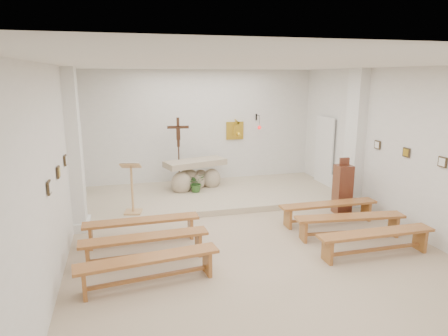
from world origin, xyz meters
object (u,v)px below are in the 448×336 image
object	(u,v)px
donation_pedestal	(343,189)
bench_right_front	(328,208)
bench_left_third	(149,264)
bench_right_third	(376,238)
lectern	(132,187)
bench_right_second	(350,221)
crucifix_stand	(179,148)
bench_left_front	(142,225)
altar	(195,176)
bench_left_second	(145,242)

from	to	relation	value
donation_pedestal	bench_right_front	world-z (taller)	donation_pedestal
bench_left_third	bench_right_third	distance (m)	4.19
lectern	bench_right_third	size ratio (longest dim) A/B	0.55
bench_right_second	lectern	bearing A→B (deg)	158.36
bench_right_third	crucifix_stand	bearing A→B (deg)	119.52
bench_left_third	bench_right_third	bearing A→B (deg)	-6.88
bench_left_front	lectern	bearing A→B (deg)	93.97
crucifix_stand	donation_pedestal	xyz separation A→B (m)	(3.59, -2.83, -0.70)
bench_right_front	bench_right_second	xyz separation A→B (m)	(0.00, -0.89, 0.00)
altar	bench_left_second	world-z (taller)	altar
altar	crucifix_stand	world-z (taller)	crucifix_stand
crucifix_stand	bench_left_second	bearing A→B (deg)	-99.95
altar	donation_pedestal	distance (m)	4.13
lectern	bench_left_third	world-z (taller)	lectern
bench_left_second	bench_right_third	bearing A→B (deg)	-14.65
crucifix_stand	bench_left_front	distance (m)	3.74
crucifix_stand	bench_left_front	size ratio (longest dim) A/B	0.87
donation_pedestal	bench_right_third	xyz separation A→B (m)	(-0.68, -2.32, -0.25)
altar	bench_left_front	world-z (taller)	altar
lectern	bench_right_second	size ratio (longest dim) A/B	0.54
bench_left_front	bench_right_third	world-z (taller)	same
bench_right_front	bench_left_third	xyz separation A→B (m)	(-4.19, -1.77, 0.00)
crucifix_stand	bench_left_third	world-z (taller)	crucifix_stand
bench_right_front	bench_right_third	bearing A→B (deg)	-90.07
bench_right_second	bench_left_front	bearing A→B (deg)	174.53
bench_right_front	bench_left_second	distance (m)	4.28
altar	bench_left_front	distance (m)	3.62
bench_left_front	bench_right_front	world-z (taller)	same
donation_pedestal	bench_left_front	xyz separation A→B (m)	(-4.87, -0.55, -0.25)
crucifix_stand	lectern	bearing A→B (deg)	-118.87
bench_left_second	bench_left_third	size ratio (longest dim) A/B	0.99
donation_pedestal	bench_left_second	distance (m)	5.08
bench_right_second	bench_right_third	xyz separation A→B (m)	(0.00, -0.89, 0.00)
bench_right_front	bench_right_second	world-z (taller)	same
bench_left_front	bench_right_second	size ratio (longest dim) A/B	0.99
crucifix_stand	bench_left_front	xyz separation A→B (m)	(-1.27, -3.38, -0.95)
bench_left_second	bench_left_third	world-z (taller)	same
bench_left_second	bench_right_second	bearing A→B (deg)	-2.72
lectern	altar	bearing A→B (deg)	56.01
bench_right_second	crucifix_stand	bearing A→B (deg)	130.84
bench_left_front	bench_left_third	distance (m)	1.77
bench_left_front	bench_right_third	size ratio (longest dim) A/B	1.00
altar	bench_right_third	bearing A→B (deg)	-79.87
donation_pedestal	bench_left_front	world-z (taller)	donation_pedestal
bench_right_front	bench_right_third	size ratio (longest dim) A/B	1.00
donation_pedestal	bench_right_front	size ratio (longest dim) A/B	0.61
bench_right_second	bench_right_third	world-z (taller)	same
lectern	bench_right_second	bearing A→B (deg)	-16.30
altar	bench_left_second	distance (m)	4.42
altar	bench_left_second	size ratio (longest dim) A/B	0.80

